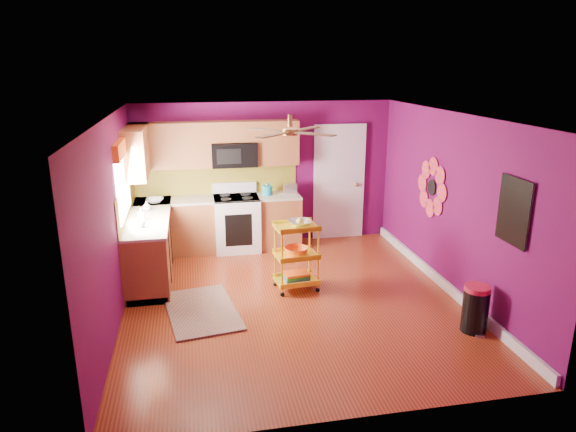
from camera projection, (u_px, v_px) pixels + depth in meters
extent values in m
plane|color=maroon|center=(293.00, 300.00, 7.05)|extent=(5.00, 5.00, 0.00)
cube|color=#5C0A48|center=(265.00, 174.00, 9.04)|extent=(4.50, 0.04, 2.50)
cube|color=#5C0A48|center=(351.00, 295.00, 4.34)|extent=(4.50, 0.04, 2.50)
cube|color=#5C0A48|center=(113.00, 223.00, 6.28)|extent=(0.04, 5.00, 2.50)
cube|color=#5C0A48|center=(452.00, 204.00, 7.10)|extent=(0.04, 5.00, 2.50)
cube|color=silver|center=(293.00, 116.00, 6.33)|extent=(4.50, 5.00, 0.04)
cube|color=white|center=(443.00, 283.00, 7.43)|extent=(0.05, 4.90, 0.14)
cube|color=brown|center=(150.00, 246.00, 7.84)|extent=(0.60, 2.30, 0.90)
cube|color=brown|center=(219.00, 225.00, 8.84)|extent=(2.80, 0.60, 0.90)
cube|color=beige|center=(148.00, 216.00, 7.70)|extent=(0.63, 2.30, 0.04)
cube|color=beige|center=(218.00, 199.00, 8.70)|extent=(2.80, 0.63, 0.04)
cube|color=black|center=(152.00, 270.00, 7.95)|extent=(0.54, 2.30, 0.10)
cube|color=black|center=(220.00, 247.00, 8.95)|extent=(2.80, 0.54, 0.10)
cube|color=white|center=(237.00, 224.00, 8.86)|extent=(0.76, 0.66, 0.92)
cube|color=black|center=(236.00, 198.00, 8.72)|extent=(0.76, 0.62, 0.03)
cube|color=white|center=(234.00, 188.00, 8.96)|extent=(0.76, 0.06, 0.18)
cube|color=black|center=(239.00, 230.00, 8.56)|extent=(0.45, 0.02, 0.55)
cube|color=brown|center=(170.00, 145.00, 8.43)|extent=(1.32, 0.33, 0.75)
cube|color=brown|center=(277.00, 142.00, 8.76)|extent=(0.72, 0.33, 0.75)
cube|color=brown|center=(233.00, 131.00, 8.56)|extent=(0.76, 0.33, 0.34)
cube|color=brown|center=(137.00, 151.00, 7.89)|extent=(0.33, 1.30, 0.75)
cube|color=black|center=(234.00, 154.00, 8.64)|extent=(0.76, 0.38, 0.40)
cube|color=olive|center=(217.00, 179.00, 8.89)|extent=(2.80, 0.01, 0.51)
cube|color=olive|center=(126.00, 199.00, 7.57)|extent=(0.01, 2.30, 0.51)
cube|color=white|center=(122.00, 180.00, 7.19)|extent=(0.03, 1.20, 1.00)
cube|color=#F25C15|center=(122.00, 147.00, 7.06)|extent=(0.08, 1.35, 0.22)
cube|color=white|center=(339.00, 183.00, 9.33)|extent=(0.85, 0.04, 2.05)
cube|color=white|center=(339.00, 184.00, 9.31)|extent=(0.95, 0.02, 2.15)
sphere|color=#BF8C3F|center=(356.00, 185.00, 9.34)|extent=(0.07, 0.07, 0.07)
cylinder|color=black|center=(432.00, 188.00, 7.63)|extent=(0.01, 0.24, 0.24)
cube|color=#1CB8B9|center=(515.00, 211.00, 5.69)|extent=(0.03, 0.52, 0.72)
cube|color=black|center=(513.00, 211.00, 5.69)|extent=(0.01, 0.56, 0.76)
cylinder|color=#BF8C3F|center=(290.00, 121.00, 6.54)|extent=(0.06, 0.06, 0.16)
cylinder|color=#BF8C3F|center=(290.00, 132.00, 6.58)|extent=(0.20, 0.20, 0.08)
cube|color=#4C2D19|center=(306.00, 129.00, 6.88)|extent=(0.47, 0.47, 0.01)
cube|color=#4C2D19|center=(266.00, 130.00, 6.79)|extent=(0.47, 0.47, 0.01)
cube|color=#4C2D19|center=(273.00, 135.00, 6.28)|extent=(0.47, 0.47, 0.01)
cube|color=#4C2D19|center=(315.00, 134.00, 6.38)|extent=(0.47, 0.47, 0.01)
cube|color=#321810|center=(202.00, 310.00, 6.73)|extent=(1.06, 1.51, 0.02)
cylinder|color=yellow|center=(282.00, 263.00, 7.02)|extent=(0.03, 0.03, 0.91)
cylinder|color=yellow|center=(318.00, 259.00, 7.17)|extent=(0.03, 0.03, 0.91)
cylinder|color=yellow|center=(275.00, 254.00, 7.35)|extent=(0.03, 0.03, 0.91)
cylinder|color=yellow|center=(310.00, 250.00, 7.50)|extent=(0.03, 0.03, 0.91)
sphere|color=black|center=(282.00, 294.00, 7.15)|extent=(0.06, 0.06, 0.06)
sphere|color=black|center=(318.00, 290.00, 7.30)|extent=(0.06, 0.06, 0.06)
sphere|color=black|center=(275.00, 284.00, 7.49)|extent=(0.06, 0.06, 0.06)
sphere|color=black|center=(309.00, 280.00, 7.63)|extent=(0.06, 0.06, 0.06)
cube|color=yellow|center=(296.00, 227.00, 7.14)|extent=(0.63, 0.49, 0.03)
cube|color=yellow|center=(296.00, 255.00, 7.26)|extent=(0.63, 0.49, 0.03)
cube|color=yellow|center=(296.00, 281.00, 7.37)|extent=(0.63, 0.49, 0.03)
imported|color=beige|center=(300.00, 223.00, 7.13)|extent=(0.36, 0.36, 0.08)
sphere|color=yellow|center=(300.00, 221.00, 7.13)|extent=(0.11, 0.11, 0.11)
imported|color=#F25C15|center=(296.00, 251.00, 7.24)|extent=(0.37, 0.37, 0.10)
cube|color=navy|center=(296.00, 278.00, 7.36)|extent=(0.37, 0.29, 0.04)
cube|color=#267233|center=(296.00, 276.00, 7.34)|extent=(0.37, 0.29, 0.04)
cube|color=#F25C15|center=(296.00, 273.00, 7.33)|extent=(0.37, 0.29, 0.03)
cylinder|color=black|center=(475.00, 311.00, 6.17)|extent=(0.39, 0.39, 0.53)
cylinder|color=#BA1A37|center=(478.00, 288.00, 6.09)|extent=(0.31, 0.31, 0.06)
cube|color=beige|center=(480.00, 336.00, 6.10)|extent=(0.12, 0.08, 0.03)
cylinder|color=teal|center=(267.00, 190.00, 8.84)|extent=(0.18, 0.18, 0.16)
sphere|color=teal|center=(267.00, 185.00, 8.82)|extent=(0.06, 0.06, 0.06)
cube|color=beige|center=(290.00, 189.00, 8.92)|extent=(0.22, 0.15, 0.18)
imported|color=#EA3F72|center=(141.00, 214.00, 7.37)|extent=(0.09, 0.09, 0.20)
imported|color=white|center=(147.00, 206.00, 7.89)|extent=(0.12, 0.12, 0.15)
imported|color=white|center=(155.00, 200.00, 8.38)|extent=(0.28, 0.28, 0.07)
imported|color=white|center=(141.00, 224.00, 7.10)|extent=(0.12, 0.12, 0.10)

